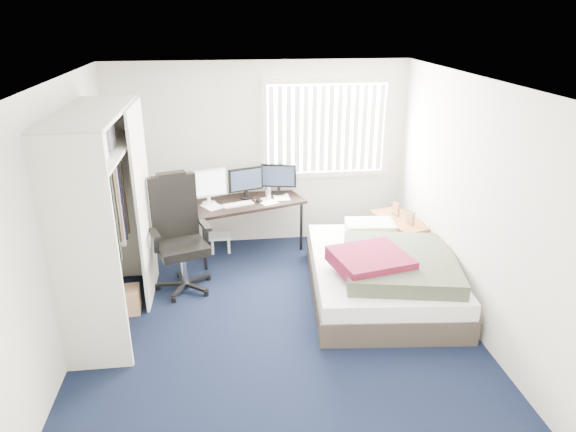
# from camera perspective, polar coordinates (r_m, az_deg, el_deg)

# --- Properties ---
(ground) EXTENTS (4.20, 4.20, 0.00)m
(ground) POSITION_cam_1_polar(r_m,az_deg,el_deg) (5.62, -1.32, -11.38)
(ground) COLOR black
(ground) RESTS_ON ground
(room_shell) EXTENTS (4.20, 4.20, 4.20)m
(room_shell) POSITION_cam_1_polar(r_m,az_deg,el_deg) (4.96, -1.47, 3.37)
(room_shell) COLOR silver
(room_shell) RESTS_ON ground
(window_assembly) EXTENTS (1.72, 0.09, 1.32)m
(window_assembly) POSITION_cam_1_polar(r_m,az_deg,el_deg) (7.01, 4.27, 9.62)
(window_assembly) COLOR white
(window_assembly) RESTS_ON ground
(closet) EXTENTS (0.64, 1.84, 2.22)m
(closet) POSITION_cam_1_polar(r_m,az_deg,el_deg) (5.38, -19.76, 1.78)
(closet) COLOR beige
(closet) RESTS_ON ground
(desk) EXTENTS (1.62, 1.13, 1.19)m
(desk) POSITION_cam_1_polar(r_m,az_deg,el_deg) (6.84, -4.74, 2.00)
(desk) COLOR black
(desk) RESTS_ON ground
(office_chair) EXTENTS (0.81, 0.81, 1.37)m
(office_chair) POSITION_cam_1_polar(r_m,az_deg,el_deg) (6.14, -11.90, -3.20)
(office_chair) COLOR black
(office_chair) RESTS_ON ground
(footstool) EXTENTS (0.30, 0.25, 0.24)m
(footstool) POSITION_cam_1_polar(r_m,az_deg,el_deg) (7.06, -7.54, -2.52)
(footstool) COLOR white
(footstool) RESTS_ON ground
(nightstand) EXTENTS (0.64, 0.94, 0.77)m
(nightstand) POSITION_cam_1_polar(r_m,az_deg,el_deg) (6.79, 12.42, -0.85)
(nightstand) COLOR brown
(nightstand) RESTS_ON ground
(bed) EXTENTS (1.76, 2.23, 0.69)m
(bed) POSITION_cam_1_polar(r_m,az_deg,el_deg) (6.00, 10.42, -6.25)
(bed) COLOR #382F28
(bed) RESTS_ON ground
(pine_box) EXTENTS (0.39, 0.31, 0.27)m
(pine_box) POSITION_cam_1_polar(r_m,az_deg,el_deg) (5.96, -17.89, -8.93)
(pine_box) COLOR tan
(pine_box) RESTS_ON ground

